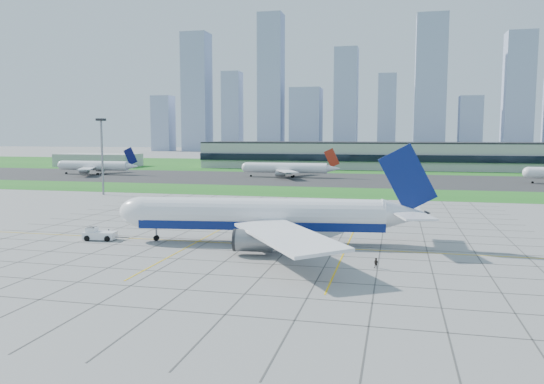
% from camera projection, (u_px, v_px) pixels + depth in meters
% --- Properties ---
extents(ground, '(1400.00, 1400.00, 0.00)m').
position_uv_depth(ground, '(251.00, 242.00, 100.28)').
color(ground, gray).
rests_on(ground, ground).
extents(grass_median, '(700.00, 35.00, 0.04)m').
position_uv_depth(grass_median, '(319.00, 192.00, 187.35)').
color(grass_median, '#1E631C').
rests_on(grass_median, ground).
extents(asphalt_taxiway, '(700.00, 75.00, 0.04)m').
position_uv_depth(asphalt_taxiway, '(337.00, 179.00, 240.56)').
color(asphalt_taxiway, '#383838').
rests_on(asphalt_taxiway, ground).
extents(grass_far, '(700.00, 145.00, 0.04)m').
position_uv_depth(grass_far, '(355.00, 166.00, 346.99)').
color(grass_far, '#1E631C').
rests_on(grass_far, ground).
extents(apron_markings, '(120.00, 130.00, 0.03)m').
position_uv_depth(apron_markings, '(267.00, 232.00, 110.91)').
color(apron_markings, '#474744').
rests_on(apron_markings, ground).
extents(terminal, '(260.00, 43.00, 15.80)m').
position_uv_depth(terminal, '(421.00, 156.00, 312.68)').
color(terminal, '#B7B7B2').
rests_on(terminal, ground).
extents(service_block, '(50.00, 25.00, 8.00)m').
position_uv_depth(service_block, '(99.00, 160.00, 339.61)').
color(service_block, '#B7B7B2').
rests_on(service_block, ground).
extents(light_mast, '(2.50, 2.50, 25.60)m').
position_uv_depth(light_mast, '(102.00, 147.00, 177.43)').
color(light_mast, gray).
rests_on(light_mast, ground).
extents(city_skyline, '(523.00, 32.40, 160.00)m').
position_uv_depth(city_skyline, '(367.00, 100.00, 599.00)').
color(city_skyline, '#94A2C2').
rests_on(city_skyline, ground).
extents(airliner, '(59.32, 59.74, 18.72)m').
position_uv_depth(airliner, '(263.00, 216.00, 98.78)').
color(airliner, white).
rests_on(airliner, ground).
extents(pushback_tug, '(8.95, 3.76, 2.46)m').
position_uv_depth(pushback_tug, '(98.00, 234.00, 102.10)').
color(pushback_tug, white).
rests_on(pushback_tug, ground).
extents(crew_near, '(0.57, 0.67, 1.57)m').
position_uv_depth(crew_near, '(109.00, 233.00, 105.07)').
color(crew_near, black).
rests_on(crew_near, ground).
extents(crew_far, '(0.96, 0.86, 1.61)m').
position_uv_depth(crew_far, '(376.00, 263.00, 80.35)').
color(crew_far, black).
rests_on(crew_far, ground).
extents(distant_jet_0, '(42.54, 42.66, 14.08)m').
position_uv_depth(distant_jet_0, '(95.00, 166.00, 269.93)').
color(distant_jet_0, white).
rests_on(distant_jet_0, ground).
extents(distant_jet_1, '(44.93, 42.66, 14.08)m').
position_uv_depth(distant_jet_1, '(287.00, 168.00, 251.43)').
color(distant_jet_1, white).
rests_on(distant_jet_1, ground).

